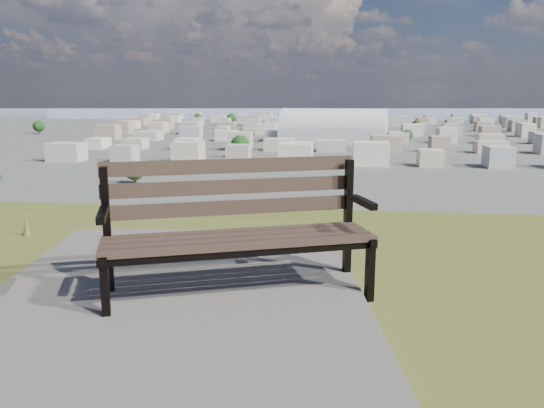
# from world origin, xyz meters

# --- Properties ---
(park_bench) EXTENTS (1.98, 1.21, 0.99)m
(park_bench) POSITION_xyz_m (-1.39, 1.59, 25.56)
(park_bench) COLOR #3A2A21
(park_bench) RESTS_ON hilltop_mesa
(gravel_patch) EXTENTS (3.14, 4.11, 0.08)m
(gravel_patch) POSITION_xyz_m (-1.79, 1.35, 25.03)
(gravel_patch) COLOR #676159
(gravel_patch) RESTS_ON hilltop_mesa
(arena) EXTENTS (61.11, 32.84, 24.54)m
(arena) POSITION_xyz_m (-0.78, 297.46, 5.79)
(arena) COLOR silver
(arena) RESTS_ON ground
(city_blocks) EXTENTS (395.00, 361.00, 7.00)m
(city_blocks) POSITION_xyz_m (0.00, 394.44, 3.50)
(city_blocks) COLOR beige
(city_blocks) RESTS_ON ground
(city_trees) EXTENTS (406.52, 387.20, 9.98)m
(city_trees) POSITION_xyz_m (-26.39, 319.00, 4.83)
(city_trees) COLOR #312618
(city_trees) RESTS_ON ground
(bay_water) EXTENTS (2400.00, 700.00, 0.12)m
(bay_water) POSITION_xyz_m (0.00, 900.00, 0.00)
(bay_water) COLOR #8495A9
(bay_water) RESTS_ON ground
(far_hills) EXTENTS (2050.00, 340.00, 60.00)m
(far_hills) POSITION_xyz_m (-60.92, 1402.93, 25.47)
(far_hills) COLOR #8E94B0
(far_hills) RESTS_ON ground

